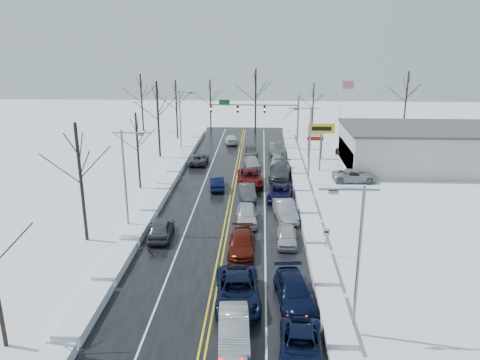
{
  "coord_description": "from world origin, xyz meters",
  "views": [
    {
      "loc": [
        3.06,
        -41.46,
        16.62
      ],
      "look_at": [
        0.97,
        3.46,
        2.5
      ],
      "focal_mm": 35.0,
      "sensor_mm": 36.0,
      "label": 1
    }
  ],
  "objects_px": {
    "traffic_signal_mast": "(264,112)",
    "oncoming_car_0": "(217,189)",
    "dealership_building": "(424,147)",
    "flagpole": "(342,107)",
    "tires_plus_sign": "(321,132)"
  },
  "relations": [
    {
      "from": "traffic_signal_mast",
      "to": "dealership_building",
      "type": "relative_size",
      "value": 0.65
    },
    {
      "from": "traffic_signal_mast",
      "to": "oncoming_car_0",
      "type": "relative_size",
      "value": 3.01
    },
    {
      "from": "dealership_building",
      "to": "oncoming_car_0",
      "type": "relative_size",
      "value": 4.63
    },
    {
      "from": "traffic_signal_mast",
      "to": "dealership_building",
      "type": "distance_m",
      "value": 23.01
    },
    {
      "from": "traffic_signal_mast",
      "to": "tires_plus_sign",
      "type": "bearing_deg",
      "value": -59.54
    },
    {
      "from": "tires_plus_sign",
      "to": "flagpole",
      "type": "xyz_separation_m",
      "value": [
        4.67,
        14.01,
        0.93
      ]
    },
    {
      "from": "traffic_signal_mast",
      "to": "flagpole",
      "type": "distance_m",
      "value": 11.9
    },
    {
      "from": "traffic_signal_mast",
      "to": "oncoming_car_0",
      "type": "distance_m",
      "value": 21.33
    },
    {
      "from": "flagpole",
      "to": "dealership_building",
      "type": "relative_size",
      "value": 0.49
    },
    {
      "from": "dealership_building",
      "to": "flagpole",
      "type": "bearing_deg",
      "value": 126.27
    },
    {
      "from": "tires_plus_sign",
      "to": "flagpole",
      "type": "relative_size",
      "value": 0.6
    },
    {
      "from": "traffic_signal_mast",
      "to": "flagpole",
      "type": "bearing_deg",
      "value": 9.73
    },
    {
      "from": "traffic_signal_mast",
      "to": "oncoming_car_0",
      "type": "height_order",
      "value": "traffic_signal_mast"
    },
    {
      "from": "tires_plus_sign",
      "to": "dealership_building",
      "type": "xyz_separation_m",
      "value": [
        13.48,
        2.01,
        -2.34
      ]
    },
    {
      "from": "tires_plus_sign",
      "to": "traffic_signal_mast",
      "type": "bearing_deg",
      "value": 120.46
    }
  ]
}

